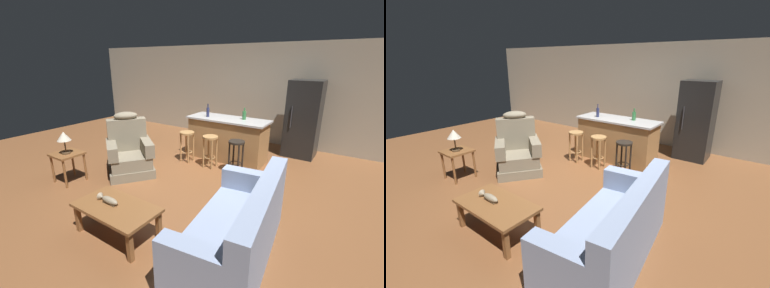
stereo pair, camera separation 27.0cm
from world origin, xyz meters
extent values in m
plane|color=brown|center=(0.00, 0.00, 0.00)|extent=(12.00, 12.00, 0.00)
cube|color=#A89E89|center=(0.00, 3.12, 1.30)|extent=(12.00, 0.05, 2.60)
cube|color=brown|center=(0.09, -1.89, 0.40)|extent=(1.10, 0.60, 0.04)
cube|color=brown|center=(-0.40, -2.13, 0.19)|extent=(0.06, 0.06, 0.38)
cube|color=brown|center=(0.58, -2.13, 0.19)|extent=(0.06, 0.06, 0.38)
cube|color=brown|center=(-0.40, -1.65, 0.19)|extent=(0.06, 0.06, 0.38)
cube|color=brown|center=(0.58, -1.65, 0.19)|extent=(0.06, 0.06, 0.38)
cube|color=#4C3823|center=(-0.02, -1.89, 0.43)|extent=(0.22, 0.07, 0.01)
ellipsoid|color=gray|center=(-0.02, -1.89, 0.46)|extent=(0.28, 0.09, 0.09)
cone|color=gray|center=(-0.19, -1.89, 0.46)|extent=(0.06, 0.10, 0.10)
cube|color=#8493B2|center=(1.45, -1.37, 0.10)|extent=(1.08, 1.99, 0.20)
cube|color=#8493B2|center=(1.45, -1.37, 0.31)|extent=(1.08, 1.99, 0.22)
cube|color=#8493B2|center=(1.77, -1.33, 0.68)|extent=(0.45, 1.91, 0.52)
cube|color=#8493B2|center=(1.56, -2.21, 0.56)|extent=(0.86, 0.31, 0.28)
cube|color=#8493B2|center=(1.34, -0.53, 0.56)|extent=(0.86, 0.31, 0.28)
cube|color=#756B56|center=(-1.20, -0.47, 0.09)|extent=(1.17, 1.17, 0.18)
cube|color=#756B56|center=(-1.20, -0.47, 0.30)|extent=(1.09, 1.08, 0.24)
cube|color=#756B56|center=(-1.45, -0.29, 0.74)|extent=(0.64, 0.75, 0.64)
ellipsoid|color=#756B56|center=(-1.45, -0.29, 1.12)|extent=(0.49, 0.53, 0.16)
cube|color=#756B56|center=(-0.99, -0.21, 0.55)|extent=(0.75, 0.62, 0.26)
cube|color=#756B56|center=(-1.38, -0.74, 0.55)|extent=(0.75, 0.62, 0.26)
cube|color=brown|center=(-1.89, -1.35, 0.54)|extent=(0.48, 0.48, 0.04)
cylinder|color=brown|center=(-2.09, -1.55, 0.26)|extent=(0.04, 0.04, 0.52)
cylinder|color=brown|center=(-1.69, -1.55, 0.26)|extent=(0.04, 0.04, 0.52)
cylinder|color=brown|center=(-2.09, -1.15, 0.26)|extent=(0.04, 0.04, 0.52)
cylinder|color=brown|center=(-1.69, -1.15, 0.26)|extent=(0.04, 0.04, 0.52)
cylinder|color=#4C3823|center=(-1.86, -1.37, 0.58)|extent=(0.14, 0.14, 0.03)
cylinder|color=#4C3823|center=(-1.86, -1.37, 0.70)|extent=(0.02, 0.02, 0.22)
cone|color=#BCB29E|center=(-1.86, -1.37, 0.89)|extent=(0.24, 0.24, 0.16)
cube|color=#9E7042|center=(0.00, 1.35, 0.45)|extent=(1.71, 0.63, 0.91)
cube|color=#B2B2B2|center=(0.00, 1.35, 0.93)|extent=(1.80, 0.70, 0.04)
cylinder|color=#A87A47|center=(-0.67, 0.72, 0.66)|extent=(0.32, 0.32, 0.04)
torus|color=#A87A47|center=(-0.67, 0.72, 0.22)|extent=(0.23, 0.23, 0.02)
cylinder|color=#A87A47|center=(-0.77, 0.62, 0.32)|extent=(0.04, 0.04, 0.64)
cylinder|color=#A87A47|center=(-0.57, 0.62, 0.32)|extent=(0.04, 0.04, 0.64)
cylinder|color=#A87A47|center=(-0.77, 0.82, 0.32)|extent=(0.04, 0.04, 0.64)
cylinder|color=#A87A47|center=(-0.57, 0.82, 0.32)|extent=(0.04, 0.04, 0.64)
cylinder|color=#A87A47|center=(-0.08, 0.72, 0.66)|extent=(0.32, 0.32, 0.04)
torus|color=#A87A47|center=(-0.08, 0.72, 0.22)|extent=(0.23, 0.23, 0.02)
cylinder|color=#A87A47|center=(-0.18, 0.62, 0.32)|extent=(0.04, 0.04, 0.64)
cylinder|color=#A87A47|center=(0.02, 0.62, 0.32)|extent=(0.04, 0.04, 0.64)
cylinder|color=#A87A47|center=(-0.18, 0.82, 0.32)|extent=(0.04, 0.04, 0.64)
cylinder|color=#A87A47|center=(0.02, 0.82, 0.32)|extent=(0.04, 0.04, 0.64)
cylinder|color=black|center=(0.52, 0.72, 0.66)|extent=(0.32, 0.32, 0.04)
torus|color=black|center=(0.52, 0.72, 0.22)|extent=(0.23, 0.23, 0.02)
cylinder|color=black|center=(0.42, 0.62, 0.32)|extent=(0.04, 0.04, 0.64)
cylinder|color=black|center=(0.62, 0.62, 0.32)|extent=(0.04, 0.04, 0.64)
cylinder|color=black|center=(0.42, 0.82, 0.32)|extent=(0.04, 0.04, 0.64)
cylinder|color=black|center=(0.62, 0.82, 0.32)|extent=(0.04, 0.04, 0.64)
cube|color=black|center=(1.32, 2.55, 0.88)|extent=(0.70, 0.66, 1.76)
cylinder|color=#333338|center=(1.13, 2.20, 0.97)|extent=(0.02, 0.02, 0.50)
cylinder|color=#23284C|center=(-0.46, 1.25, 1.05)|extent=(0.07, 0.07, 0.20)
cylinder|color=#23284C|center=(-0.46, 1.25, 1.20)|extent=(0.03, 0.03, 0.09)
cylinder|color=#2D6B38|center=(0.34, 1.44, 1.04)|extent=(0.08, 0.08, 0.18)
cylinder|color=#2D6B38|center=(0.34, 1.44, 1.17)|extent=(0.03, 0.03, 0.08)
camera|label=1|loc=(2.47, -3.68, 2.17)|focal=24.00mm
camera|label=2|loc=(2.69, -3.52, 2.17)|focal=24.00mm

